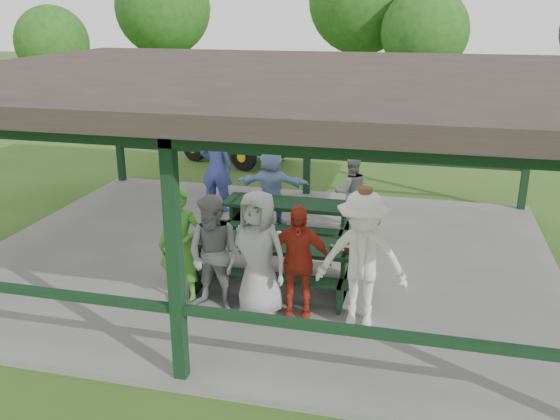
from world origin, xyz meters
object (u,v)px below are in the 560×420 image
(contestant_white_fedora, at_px, (362,259))
(spectator_blue, at_px, (216,167))
(contestant_green, at_px, (180,246))
(picnic_table_far, at_px, (290,216))
(contestant_grey_mid, at_px, (258,254))
(contestant_red, at_px, (297,261))
(spectator_lblue, at_px, (272,186))
(pickup_truck, at_px, (400,126))
(picnic_table_near, at_px, (274,259))
(spectator_grey, at_px, (351,192))
(farm_trailer, at_px, (236,137))
(contestant_grey_left, at_px, (215,255))

(contestant_white_fedora, bearing_deg, spectator_blue, 128.86)
(contestant_green, xyz_separation_m, spectator_blue, (-0.90, 4.09, 0.07))
(picnic_table_far, relative_size, contestant_grey_mid, 1.34)
(picnic_table_far, distance_m, contestant_red, 2.91)
(spectator_lblue, height_order, spectator_blue, spectator_blue)
(contestant_green, xyz_separation_m, pickup_truck, (2.59, 11.72, -0.29))
(pickup_truck, bearing_deg, contestant_white_fedora, 174.11)
(picnic_table_far, xyz_separation_m, contestant_green, (-1.01, -2.79, 0.42))
(picnic_table_near, xyz_separation_m, spectator_grey, (0.82, 2.97, 0.25))
(spectator_lblue, bearing_deg, contestant_grey_mid, 97.98)
(contestant_green, relative_size, spectator_blue, 0.92)
(contestant_green, height_order, contestant_white_fedora, contestant_white_fedora)
(contestant_grey_mid, bearing_deg, spectator_blue, 129.75)
(spectator_blue, xyz_separation_m, spectator_grey, (2.92, -0.33, -0.23))
(contestant_white_fedora, height_order, spectator_lblue, contestant_white_fedora)
(farm_trailer, bearing_deg, contestant_red, -44.50)
(spectator_blue, bearing_deg, farm_trailer, -77.00)
(contestant_green, bearing_deg, farm_trailer, 96.00)
(contestant_white_fedora, distance_m, pickup_truck, 11.76)
(spectator_lblue, distance_m, spectator_grey, 1.58)
(picnic_table_near, xyz_separation_m, contestant_white_fedora, (1.44, -0.82, 0.49))
(spectator_lblue, bearing_deg, contestant_green, 78.98)
(contestant_red, distance_m, contestant_white_fedora, 0.91)
(contestant_grey_mid, height_order, contestant_red, contestant_grey_mid)
(spectator_grey, bearing_deg, pickup_truck, -114.23)
(picnic_table_near, distance_m, contestant_grey_left, 1.19)
(picnic_table_near, xyz_separation_m, spectator_lblue, (-0.75, 2.75, 0.32))
(spectator_lblue, xyz_separation_m, pickup_truck, (2.13, 8.18, -0.20))
(picnic_table_near, height_order, contestant_grey_left, contestant_grey_left)
(contestant_grey_left, height_order, contestant_white_fedora, contestant_white_fedora)
(spectator_blue, bearing_deg, contestant_green, 102.41)
(picnic_table_far, relative_size, contestant_red, 1.48)
(picnic_table_far, bearing_deg, contestant_grey_mid, -86.09)
(picnic_table_far, height_order, contestant_green, contestant_green)
(picnic_table_far, bearing_deg, spectator_lblue, 126.07)
(picnic_table_near, distance_m, picnic_table_far, 2.01)
(picnic_table_near, bearing_deg, spectator_blue, 122.47)
(spectator_lblue, xyz_separation_m, spectator_grey, (1.56, 0.22, -0.07))
(spectator_grey, distance_m, pickup_truck, 7.98)
(picnic_table_far, xyz_separation_m, contestant_white_fedora, (1.64, -2.82, 0.49))
(spectator_lblue, bearing_deg, picnic_table_far, 122.47)
(contestant_grey_mid, xyz_separation_m, farm_trailer, (-3.20, 8.95, -0.32))
(spectator_blue, height_order, farm_trailer, spectator_blue)
(contestant_white_fedora, bearing_deg, contestant_grey_left, -178.67)
(contestant_red, bearing_deg, spectator_blue, 113.53)
(picnic_table_far, relative_size, contestant_white_fedora, 1.24)
(spectator_lblue, relative_size, pickup_truck, 0.32)
(spectator_grey, bearing_deg, picnic_table_far, 23.60)
(spectator_blue, distance_m, pickup_truck, 8.39)
(contestant_red, distance_m, spectator_blue, 4.88)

